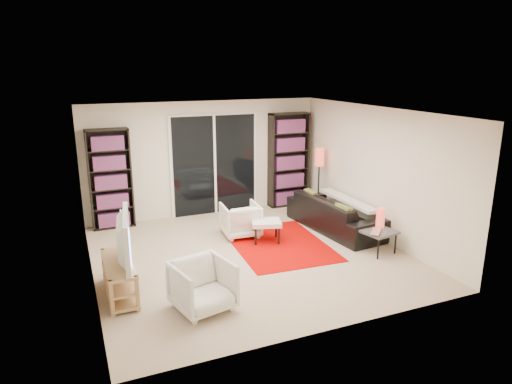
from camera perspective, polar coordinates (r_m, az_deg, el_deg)
floor at (r=7.80m, az=-0.85°, el=-7.84°), size 5.00×5.00×0.00m
wall_back at (r=9.71m, az=-6.42°, el=4.18°), size 5.00×0.02×2.40m
wall_front at (r=5.28m, az=9.37°, el=-5.67°), size 5.00×0.02×2.40m
wall_left at (r=6.91m, az=-20.49°, el=-1.37°), size 0.02×5.00×2.40m
wall_right at (r=8.63m, az=14.71°, el=2.34°), size 0.02×5.00×2.40m
ceiling at (r=7.20m, az=-0.92°, el=10.00°), size 5.00×5.00×0.02m
sliding_door at (r=9.77m, az=-5.21°, el=3.37°), size 1.92×0.08×2.16m
bookshelf_left at (r=9.25m, az=-17.73°, el=1.54°), size 0.80×0.30×1.95m
bookshelf_right at (r=10.28m, az=4.10°, el=4.01°), size 0.90×0.30×2.10m
tv_stand at (r=6.69m, az=-16.70°, el=-10.20°), size 0.38×1.18×0.50m
tv at (r=6.47m, az=-16.92°, el=-5.57°), size 0.30×1.18×0.68m
rug at (r=8.23m, az=2.90°, el=-6.53°), size 1.71×2.24×0.01m
sofa at (r=9.00m, az=9.88°, el=-2.67°), size 1.07×2.26×0.64m
armchair_back at (r=8.54m, az=-1.95°, el=-3.48°), size 0.71×0.73×0.62m
armchair_front at (r=6.08m, az=-6.69°, el=-11.58°), size 0.85×0.87×0.66m
ottoman at (r=8.24m, az=1.29°, el=-3.99°), size 0.62×0.56×0.40m
side_table at (r=8.04m, az=15.00°, el=-4.91°), size 0.62×0.62×0.40m
laptop at (r=7.88m, az=15.11°, el=-4.92°), size 0.41×0.41×0.03m
table_lamp at (r=8.15m, az=15.28°, el=-3.12°), size 0.15×0.15×0.33m
floor_lamp at (r=9.82m, az=7.92°, el=3.54°), size 0.21×0.21×1.41m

